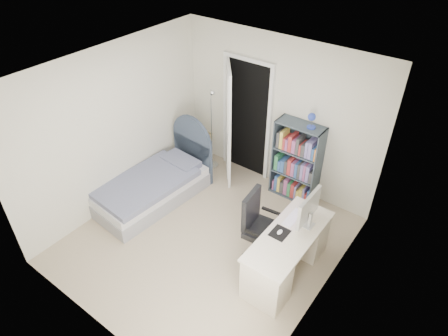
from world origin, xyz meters
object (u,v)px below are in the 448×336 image
Objects in this scene: floor_lamp at (212,137)px; office_chair at (259,224)px; desk at (288,252)px; bed at (156,185)px; nightstand at (199,139)px; bookcase at (297,164)px.

floor_lamp is 1.46× the size of office_chair.
floor_lamp reaches higher than desk.
nightstand is (-0.25, 1.37, 0.09)m from bed.
bed is at bearing -79.65° from nightstand.
bed reaches higher than office_chair.
floor_lamp is (0.18, 1.24, 0.36)m from bed.
desk is 1.36× the size of office_chair.
bed is 2.44m from desk.
nightstand is 0.35× the size of bookcase.
nightstand is 2.00m from bookcase.
bookcase reaches higher than office_chair.
nightstand is at bearing 151.66° from desk.
bookcase is at bearing 5.66° from floor_lamp.
bed is 1.23× the size of bookcase.
bed is 1.86× the size of office_chair.
office_chair is at bearing -35.67° from floor_lamp.
floor_lamp reaches higher than nightstand.
bed is at bearing -98.28° from floor_lamp.
office_chair is at bearing -32.57° from nightstand.
desk is (2.25, -1.31, -0.24)m from floor_lamp.
bed is 1.28× the size of floor_lamp.
desk is at bearing -64.59° from bookcase.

